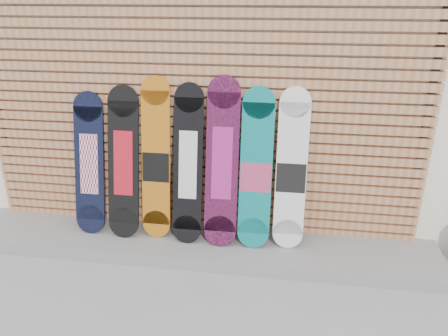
{
  "coord_description": "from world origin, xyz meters",
  "views": [
    {
      "loc": [
        0.67,
        -2.87,
        2.37
      ],
      "look_at": [
        0.13,
        0.75,
        0.85
      ],
      "focal_mm": 35.0,
      "sensor_mm": 36.0,
      "label": 1
    }
  ],
  "objects_px": {
    "snowboard_4": "(222,163)",
    "snowboard_0": "(89,164)",
    "snowboard_2": "(156,160)",
    "snowboard_5": "(256,170)",
    "snowboard_3": "(188,165)",
    "snowboard_6": "(291,171)",
    "snowboard_1": "(124,163)"
  },
  "relations": [
    {
      "from": "snowboard_5",
      "to": "snowboard_6",
      "type": "distance_m",
      "value": 0.32
    },
    {
      "from": "snowboard_1",
      "to": "snowboard_6",
      "type": "bearing_deg",
      "value": 0.82
    },
    {
      "from": "snowboard_0",
      "to": "snowboard_2",
      "type": "bearing_deg",
      "value": 1.07
    },
    {
      "from": "snowboard_4",
      "to": "snowboard_5",
      "type": "xyz_separation_m",
      "value": [
        0.31,
        0.01,
        -0.05
      ]
    },
    {
      "from": "snowboard_1",
      "to": "snowboard_4",
      "type": "xyz_separation_m",
      "value": [
        0.94,
        -0.01,
        0.06
      ]
    },
    {
      "from": "snowboard_2",
      "to": "snowboard_5",
      "type": "xyz_separation_m",
      "value": [
        0.94,
        -0.03,
        -0.03
      ]
    },
    {
      "from": "snowboard_2",
      "to": "snowboard_1",
      "type": "bearing_deg",
      "value": -175.19
    },
    {
      "from": "snowboard_2",
      "to": "snowboard_4",
      "type": "relative_size",
      "value": 0.99
    },
    {
      "from": "snowboard_2",
      "to": "snowboard_3",
      "type": "height_order",
      "value": "snowboard_2"
    },
    {
      "from": "snowboard_3",
      "to": "snowboard_4",
      "type": "distance_m",
      "value": 0.32
    },
    {
      "from": "snowboard_0",
      "to": "snowboard_2",
      "type": "xyz_separation_m",
      "value": [
        0.66,
        0.01,
        0.07
      ]
    },
    {
      "from": "snowboard_4",
      "to": "snowboard_1",
      "type": "bearing_deg",
      "value": 179.42
    },
    {
      "from": "snowboard_1",
      "to": "snowboard_2",
      "type": "height_order",
      "value": "snowboard_2"
    },
    {
      "from": "snowboard_6",
      "to": "snowboard_4",
      "type": "bearing_deg",
      "value": -177.09
    },
    {
      "from": "snowboard_2",
      "to": "snowboard_4",
      "type": "height_order",
      "value": "snowboard_4"
    },
    {
      "from": "snowboard_1",
      "to": "snowboard_4",
      "type": "relative_size",
      "value": 0.93
    },
    {
      "from": "snowboard_3",
      "to": "snowboard_4",
      "type": "height_order",
      "value": "snowboard_4"
    },
    {
      "from": "snowboard_3",
      "to": "snowboard_6",
      "type": "xyz_separation_m",
      "value": [
        0.94,
        0.03,
        -0.01
      ]
    },
    {
      "from": "snowboard_4",
      "to": "snowboard_0",
      "type": "bearing_deg",
      "value": 178.97
    },
    {
      "from": "snowboard_3",
      "to": "snowboard_5",
      "type": "distance_m",
      "value": 0.63
    },
    {
      "from": "snowboard_1",
      "to": "snowboard_6",
      "type": "xyz_separation_m",
      "value": [
        1.57,
        0.02,
        0.01
      ]
    },
    {
      "from": "snowboard_4",
      "to": "snowboard_6",
      "type": "relative_size",
      "value": 1.06
    },
    {
      "from": "snowboard_0",
      "to": "snowboard_4",
      "type": "xyz_separation_m",
      "value": [
        1.29,
        -0.02,
        0.09
      ]
    },
    {
      "from": "snowboard_5",
      "to": "snowboard_6",
      "type": "relative_size",
      "value": 1.0
    },
    {
      "from": "snowboard_1",
      "to": "snowboard_2",
      "type": "bearing_deg",
      "value": 4.81
    },
    {
      "from": "snowboard_1",
      "to": "snowboard_2",
      "type": "relative_size",
      "value": 0.94
    },
    {
      "from": "snowboard_0",
      "to": "snowboard_2",
      "type": "relative_size",
      "value": 0.89
    },
    {
      "from": "snowboard_5",
      "to": "snowboard_3",
      "type": "bearing_deg",
      "value": -179.87
    },
    {
      "from": "snowboard_5",
      "to": "snowboard_0",
      "type": "bearing_deg",
      "value": 179.43
    },
    {
      "from": "snowboard_0",
      "to": "snowboard_3",
      "type": "xyz_separation_m",
      "value": [
        0.98,
        -0.02,
        0.06
      ]
    },
    {
      "from": "snowboard_0",
      "to": "snowboard_4",
      "type": "height_order",
      "value": "snowboard_4"
    },
    {
      "from": "snowboard_0",
      "to": "snowboard_2",
      "type": "distance_m",
      "value": 0.67
    }
  ]
}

